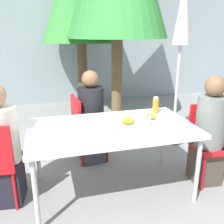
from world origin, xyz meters
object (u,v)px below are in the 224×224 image
(bottle, at_px, (156,105))
(person_left, at_px, (1,149))
(person_right, at_px, (209,134))
(chair_far, at_px, (84,124))
(salad_bowl, at_px, (109,127))
(closed_umbrella, at_px, (182,29))
(drinking_cup, at_px, (147,122))
(person_far, at_px, (91,120))
(chair_right, at_px, (209,137))

(bottle, bearing_deg, person_left, -174.24)
(person_right, distance_m, chair_far, 1.50)
(person_left, bearing_deg, salad_bowl, -4.71)
(person_left, xyz_separation_m, salad_bowl, (1.01, -0.19, 0.19))
(person_left, relative_size, salad_bowl, 6.59)
(chair_far, bearing_deg, person_right, 48.87)
(person_left, bearing_deg, closed_umbrella, 27.03)
(chair_far, distance_m, drinking_cup, 1.02)
(person_right, height_order, drinking_cup, person_right)
(closed_umbrella, xyz_separation_m, drinking_cup, (-0.93, -1.10, -0.88))
(person_far, xyz_separation_m, closed_umbrella, (1.34, 0.30, 1.11))
(chair_right, xyz_separation_m, person_right, (-0.06, -0.08, 0.08))
(person_left, height_order, drinking_cup, person_left)
(chair_right, bearing_deg, salad_bowl, 8.01)
(person_far, height_order, bottle, person_far)
(closed_umbrella, distance_m, drinking_cup, 1.69)
(person_far, bearing_deg, chair_right, 52.09)
(person_right, relative_size, closed_umbrella, 0.51)
(person_left, xyz_separation_m, person_far, (0.98, 0.59, -0.00))
(bottle, bearing_deg, person_far, 147.91)
(drinking_cup, bearing_deg, person_left, 171.28)
(person_left, height_order, bottle, person_left)
(person_right, distance_m, salad_bowl, 1.13)
(salad_bowl, bearing_deg, bottle, 29.16)
(person_left, xyz_separation_m, closed_umbrella, (2.32, 0.89, 1.10))
(chair_far, xyz_separation_m, person_far, (0.09, -0.04, 0.06))
(salad_bowl, bearing_deg, drinking_cup, -3.06)
(chair_right, xyz_separation_m, person_far, (-1.21, 0.73, 0.06))
(chair_right, bearing_deg, bottle, -24.57)
(person_left, xyz_separation_m, chair_far, (0.90, 0.63, -0.07))
(person_right, distance_m, closed_umbrella, 1.56)
(chair_right, height_order, person_right, person_right)
(chair_far, height_order, drinking_cup, chair_far)
(person_left, bearing_deg, chair_right, 2.57)
(closed_umbrella, relative_size, bottle, 12.40)
(chair_far, relative_size, drinking_cup, 7.92)
(person_left, height_order, closed_umbrella, closed_umbrella)
(bottle, bearing_deg, drinking_cup, -124.68)
(chair_far, xyz_separation_m, bottle, (0.76, -0.47, 0.32))
(person_left, distance_m, bottle, 1.69)
(person_right, distance_m, bottle, 0.65)
(person_far, relative_size, salad_bowl, 6.49)
(salad_bowl, bearing_deg, chair_right, 2.83)
(person_right, distance_m, person_far, 1.40)
(bottle, xyz_separation_m, drinking_cup, (-0.26, -0.38, -0.04))
(person_left, distance_m, closed_umbrella, 2.72)
(person_right, xyz_separation_m, chair_far, (-1.24, 0.84, -0.08))
(chair_right, distance_m, drinking_cup, 0.85)
(chair_right, relative_size, salad_bowl, 4.70)
(closed_umbrella, height_order, bottle, closed_umbrella)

